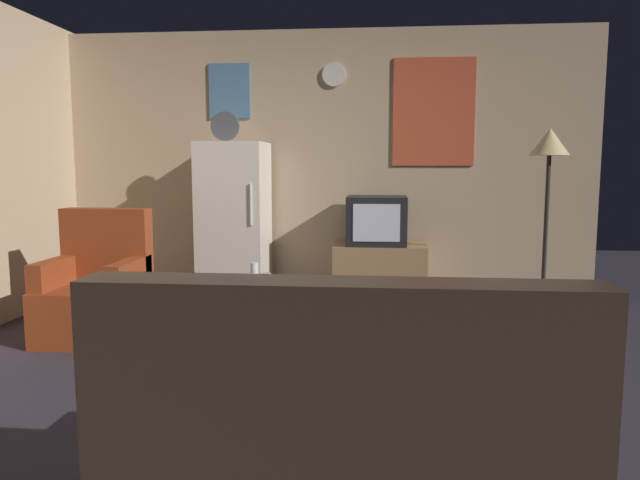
{
  "coord_description": "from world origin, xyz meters",
  "views": [
    {
      "loc": [
        0.53,
        -3.37,
        1.29
      ],
      "look_at": [
        0.13,
        0.9,
        0.75
      ],
      "focal_mm": 33.41,
      "sensor_mm": 36.0,
      "label": 1
    }
  ],
  "objects_px": {
    "standing_lamp": "(549,157)",
    "crt_tv": "(376,220)",
    "coffee_table": "(275,321)",
    "mug_ceramic_white": "(253,281)",
    "fridge": "(234,223)",
    "remote_control": "(259,288)",
    "mug_ceramic_tan": "(266,280)",
    "book_stack": "(441,302)",
    "wine_glass": "(254,273)",
    "armchair": "(97,293)",
    "couch": "(342,430)",
    "tv_stand": "(379,275)"
  },
  "relations": [
    {
      "from": "armchair",
      "to": "couch",
      "type": "bearing_deg",
      "value": -46.94
    },
    {
      "from": "wine_glass",
      "to": "book_stack",
      "type": "xyz_separation_m",
      "value": [
        1.42,
        1.3,
        -0.47
      ]
    },
    {
      "from": "wine_glass",
      "to": "mug_ceramic_white",
      "type": "relative_size",
      "value": 1.67
    },
    {
      "from": "standing_lamp",
      "to": "book_stack",
      "type": "bearing_deg",
      "value": 160.81
    },
    {
      "from": "standing_lamp",
      "to": "coffee_table",
      "type": "height_order",
      "value": "standing_lamp"
    },
    {
      "from": "standing_lamp",
      "to": "armchair",
      "type": "xyz_separation_m",
      "value": [
        -3.47,
        -0.81,
        -1.02
      ]
    },
    {
      "from": "fridge",
      "to": "crt_tv",
      "type": "xyz_separation_m",
      "value": [
        1.32,
        0.04,
        0.04
      ]
    },
    {
      "from": "wine_glass",
      "to": "couch",
      "type": "relative_size",
      "value": 0.09
    },
    {
      "from": "coffee_table",
      "to": "remote_control",
      "type": "relative_size",
      "value": 4.8
    },
    {
      "from": "mug_ceramic_white",
      "to": "mug_ceramic_tan",
      "type": "distance_m",
      "value": 0.1
    },
    {
      "from": "mug_ceramic_tan",
      "to": "couch",
      "type": "bearing_deg",
      "value": -71.05
    },
    {
      "from": "armchair",
      "to": "coffee_table",
      "type": "bearing_deg",
      "value": -12.37
    },
    {
      "from": "mug_ceramic_tan",
      "to": "book_stack",
      "type": "height_order",
      "value": "mug_ceramic_tan"
    },
    {
      "from": "coffee_table",
      "to": "mug_ceramic_white",
      "type": "xyz_separation_m",
      "value": [
        -0.15,
        -0.02,
        0.28
      ]
    },
    {
      "from": "standing_lamp",
      "to": "wine_glass",
      "type": "distance_m",
      "value": 2.58
    },
    {
      "from": "tv_stand",
      "to": "crt_tv",
      "type": "relative_size",
      "value": 1.56
    },
    {
      "from": "crt_tv",
      "to": "mug_ceramic_white",
      "type": "distance_m",
      "value": 1.8
    },
    {
      "from": "fridge",
      "to": "tv_stand",
      "type": "distance_m",
      "value": 1.43
    },
    {
      "from": "armchair",
      "to": "couch",
      "type": "relative_size",
      "value": 0.56
    },
    {
      "from": "coffee_table",
      "to": "couch",
      "type": "bearing_deg",
      "value": -72.66
    },
    {
      "from": "mug_ceramic_tan",
      "to": "armchair",
      "type": "xyz_separation_m",
      "value": [
        -1.34,
        0.28,
        -0.18
      ]
    },
    {
      "from": "crt_tv",
      "to": "mug_ceramic_tan",
      "type": "relative_size",
      "value": 6.0
    },
    {
      "from": "standing_lamp",
      "to": "crt_tv",
      "type": "bearing_deg",
      "value": 162.62
    },
    {
      "from": "armchair",
      "to": "book_stack",
      "type": "height_order",
      "value": "armchair"
    },
    {
      "from": "crt_tv",
      "to": "remote_control",
      "type": "height_order",
      "value": "crt_tv"
    },
    {
      "from": "wine_glass",
      "to": "mug_ceramic_white",
      "type": "height_order",
      "value": "wine_glass"
    },
    {
      "from": "fridge",
      "to": "remote_control",
      "type": "bearing_deg",
      "value": -71.07
    },
    {
      "from": "coffee_table",
      "to": "book_stack",
      "type": "xyz_separation_m",
      "value": [
        1.26,
        1.4,
        -0.16
      ]
    },
    {
      "from": "standing_lamp",
      "to": "wine_glass",
      "type": "height_order",
      "value": "standing_lamp"
    },
    {
      "from": "mug_ceramic_white",
      "to": "standing_lamp",
      "type": "bearing_deg",
      "value": 27.22
    },
    {
      "from": "coffee_table",
      "to": "tv_stand",
      "type": "bearing_deg",
      "value": 65.44
    },
    {
      "from": "crt_tv",
      "to": "couch",
      "type": "bearing_deg",
      "value": -92.0
    },
    {
      "from": "fridge",
      "to": "book_stack",
      "type": "xyz_separation_m",
      "value": [
        1.9,
        -0.11,
        -0.68
      ]
    },
    {
      "from": "wine_glass",
      "to": "mug_ceramic_tan",
      "type": "xyz_separation_m",
      "value": [
        0.09,
        -0.07,
        -0.03
      ]
    },
    {
      "from": "standing_lamp",
      "to": "remote_control",
      "type": "height_order",
      "value": "standing_lamp"
    },
    {
      "from": "coffee_table",
      "to": "crt_tv",
      "type": "bearing_deg",
      "value": 66.43
    },
    {
      "from": "coffee_table",
      "to": "remote_control",
      "type": "bearing_deg",
      "value": -145.93
    },
    {
      "from": "couch",
      "to": "remote_control",
      "type": "bearing_deg",
      "value": 110.77
    },
    {
      "from": "couch",
      "to": "coffee_table",
      "type": "bearing_deg",
      "value": 107.34
    },
    {
      "from": "tv_stand",
      "to": "couch",
      "type": "height_order",
      "value": "couch"
    },
    {
      "from": "crt_tv",
      "to": "book_stack",
      "type": "bearing_deg",
      "value": -14.83
    },
    {
      "from": "fridge",
      "to": "remote_control",
      "type": "relative_size",
      "value": 11.8
    },
    {
      "from": "fridge",
      "to": "crt_tv",
      "type": "height_order",
      "value": "fridge"
    },
    {
      "from": "tv_stand",
      "to": "armchair",
      "type": "relative_size",
      "value": 0.87
    },
    {
      "from": "standing_lamp",
      "to": "mug_ceramic_white",
      "type": "bearing_deg",
      "value": -152.78
    },
    {
      "from": "tv_stand",
      "to": "fridge",
      "type": "bearing_deg",
      "value": -178.22
    },
    {
      "from": "crt_tv",
      "to": "coffee_table",
      "type": "distance_m",
      "value": 1.78
    },
    {
      "from": "crt_tv",
      "to": "remote_control",
      "type": "distance_m",
      "value": 1.82
    },
    {
      "from": "mug_ceramic_white",
      "to": "couch",
      "type": "height_order",
      "value": "couch"
    },
    {
      "from": "crt_tv",
      "to": "wine_glass",
      "type": "height_order",
      "value": "crt_tv"
    }
  ]
}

